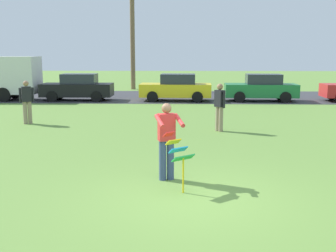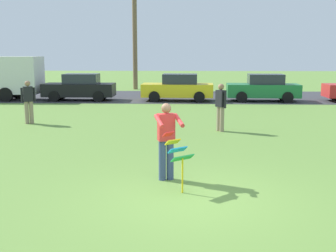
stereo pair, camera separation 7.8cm
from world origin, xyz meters
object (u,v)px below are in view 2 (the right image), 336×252
Objects in this scene: person_walker_near at (28,101)px; parked_car_yellow at (178,88)px; parked_car_green at (263,88)px; kite_held at (178,152)px; person_walker_far at (221,106)px; person_kite_flyer at (166,138)px; parked_car_black at (80,88)px.

parked_car_yellow is at bearing 55.13° from person_walker_near.
parked_car_green is (5.04, -0.00, 0.00)m from parked_car_yellow.
parked_car_yellow is at bearing 90.90° from kite_held.
person_walker_near and person_walker_far have the same top height.
person_kite_flyer is at bearing -90.00° from parked_car_yellow.
person_walker_far reaches higher than parked_car_black.
parked_car_yellow is 1.00× the size of parked_car_green.
parked_car_black is (-5.91, 15.78, -0.18)m from person_kite_flyer.
kite_held is 16.52m from parked_car_yellow.
person_walker_far is at bearing 77.95° from kite_held.
parked_car_green is at bearing -0.00° from parked_car_yellow.
person_walker_far is at bearing -108.86° from parked_car_green.
person_walker_far is (7.61, -9.78, 0.16)m from parked_car_black.
parked_car_yellow is (5.91, -0.00, 0.00)m from parked_car_black.
person_kite_flyer is 1.00× the size of person_walker_far.
parked_car_black is 10.95m from parked_car_green.
kite_held is at bearing -89.10° from parked_car_yellow.
person_kite_flyer is 16.85m from parked_car_black.
parked_car_black is at bearing 179.98° from parked_car_yellow.
person_walker_near is 1.00× the size of person_walker_far.
parked_car_yellow is at bearing 180.00° from parked_car_green.
parked_car_black is 0.99× the size of parked_car_green.
kite_held is at bearing -52.89° from person_walker_near.
parked_car_yellow and parked_car_green have the same top height.
person_kite_flyer is 1.44× the size of kite_held.
person_walker_near reaches higher than parked_car_green.
parked_car_yellow is (-0.00, 15.77, -0.18)m from person_kite_flyer.
parked_car_black is 12.39m from person_walker_far.
kite_held is at bearing -69.51° from parked_car_black.
parked_car_black and parked_car_yellow have the same top height.
person_kite_flyer is at bearing -69.46° from parked_car_black.
person_kite_flyer is at bearing 109.34° from kite_held.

